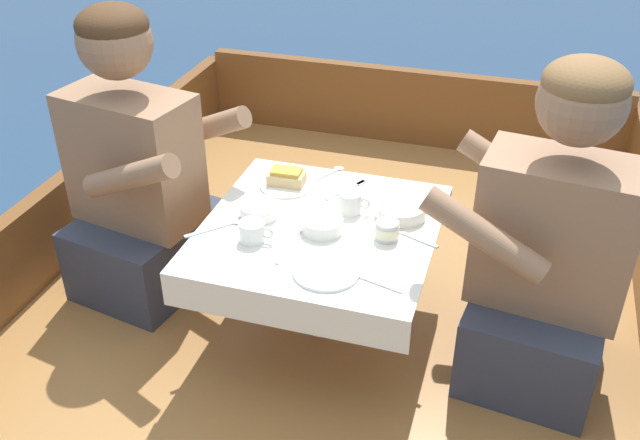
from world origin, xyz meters
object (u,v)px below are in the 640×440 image
(person_starboard, at_px, (547,258))
(coffee_cup_port, at_px, (351,202))
(coffee_cup_starboard, at_px, (252,231))
(person_port, at_px, (138,181))
(sandwich, at_px, (287,177))
(tin_can, at_px, (387,230))

(person_starboard, height_order, coffee_cup_port, person_starboard)
(coffee_cup_starboard, bearing_deg, person_port, 156.74)
(person_port, distance_m, coffee_cup_starboard, 0.52)
(coffee_cup_port, xyz_separation_m, coffee_cup_starboard, (-0.22, -0.23, -0.00))
(coffee_cup_port, height_order, coffee_cup_starboard, coffee_cup_port)
(person_port, relative_size, person_starboard, 1.01)
(person_starboard, distance_m, sandwich, 0.82)
(sandwich, relative_size, coffee_cup_port, 1.21)
(person_port, bearing_deg, coffee_cup_starboard, -12.73)
(person_starboard, bearing_deg, coffee_cup_starboard, 18.33)
(person_starboard, bearing_deg, sandwich, -4.39)
(person_starboard, relative_size, sandwich, 8.18)
(person_port, xyz_separation_m, coffee_cup_starboard, (0.47, -0.20, 0.03))
(sandwich, height_order, coffee_cup_starboard, same)
(coffee_cup_starboard, bearing_deg, sandwich, 92.08)
(sandwich, distance_m, tin_can, 0.42)
(person_port, relative_size, coffee_cup_port, 9.99)
(person_port, height_order, coffee_cup_port, person_port)
(person_port, height_order, sandwich, person_port)
(sandwich, height_order, tin_can, sandwich)
(person_port, relative_size, tin_can, 14.26)
(coffee_cup_starboard, bearing_deg, tin_can, 18.20)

